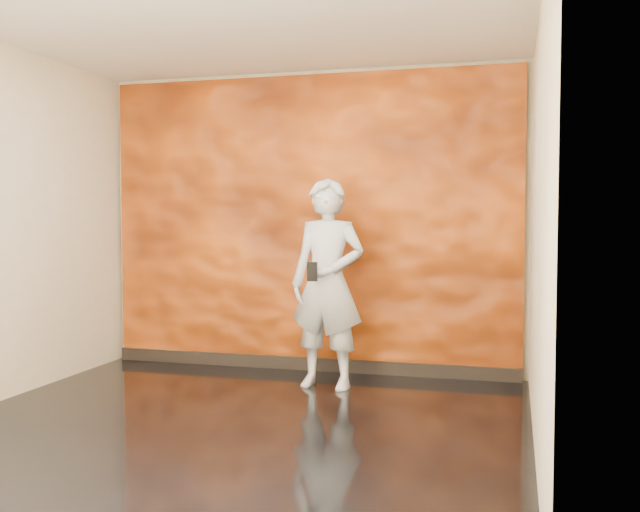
% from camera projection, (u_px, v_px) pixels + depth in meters
% --- Properties ---
extents(room, '(4.02, 4.02, 2.81)m').
position_uv_depth(room, '(227.00, 222.00, 4.78)').
color(room, black).
rests_on(room, ground).
extents(feature_wall, '(3.90, 0.06, 2.75)m').
position_uv_depth(feature_wall, '(309.00, 223.00, 6.67)').
color(feature_wall, orange).
rests_on(feature_wall, ground).
extents(baseboard, '(3.90, 0.04, 0.12)m').
position_uv_depth(baseboard, '(308.00, 364.00, 6.70)').
color(baseboard, black).
rests_on(baseboard, ground).
extents(man, '(0.69, 0.50, 1.76)m').
position_uv_depth(man, '(328.00, 283.00, 5.99)').
color(man, '#9FA5AE').
rests_on(man, ground).
extents(phone, '(0.09, 0.02, 0.16)m').
position_uv_depth(phone, '(312.00, 272.00, 5.73)').
color(phone, black).
rests_on(phone, man).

